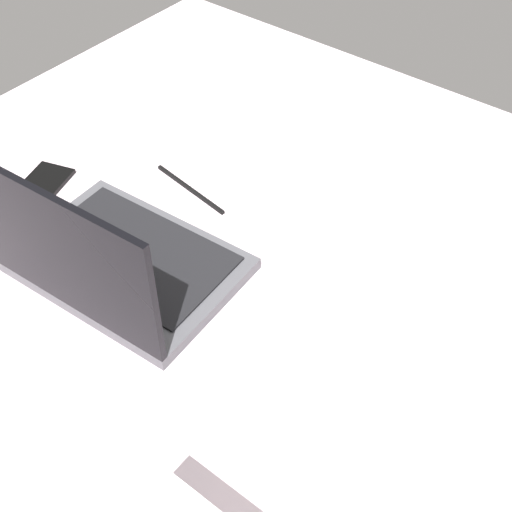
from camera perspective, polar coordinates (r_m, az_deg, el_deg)
bed_mattress at (r=100.43cm, az=6.77°, el=-11.73°), size 180.00×140.00×18.00cm
laptop at (r=100.50cm, az=-12.12°, el=-0.34°), size 34.35×24.99×23.00cm
cell_phone at (r=121.80cm, az=-17.99°, el=5.26°), size 10.74×15.41×0.80cm
charger_cable at (r=116.92cm, az=-5.58°, el=5.64°), size 16.92×2.97×0.60cm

